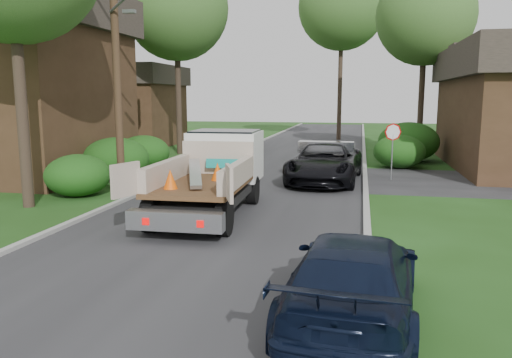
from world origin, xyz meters
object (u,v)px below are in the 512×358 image
at_px(stop_sign, 393,139).
at_px(tree_left_far, 176,8).
at_px(tree_right_far, 426,16).
at_px(flatbed_truck, 217,168).
at_px(tree_center_far, 342,6).
at_px(utility_pole, 116,55).
at_px(house_left_near, 6,82).
at_px(black_pickup, 325,163).
at_px(house_left_far, 127,104).
at_px(tree_left_back, 42,0).
at_px(navy_suv, 353,277).

height_order(stop_sign, tree_left_far, tree_left_far).
relative_size(tree_right_far, flatbed_truck, 1.75).
xyz_separation_m(tree_left_far, flatbed_truck, (6.86, -14.98, -7.64)).
height_order(tree_right_far, tree_center_far, tree_center_far).
bearing_deg(stop_sign, utility_pole, -159.38).
bearing_deg(house_left_near, tree_center_far, 58.67).
relative_size(tree_left_far, black_pickup, 2.04).
bearing_deg(tree_right_far, house_left_far, 174.56).
distance_m(tree_right_far, tree_left_back, 22.62).
height_order(utility_pole, tree_right_far, tree_right_far).
xyz_separation_m(tree_left_far, tree_left_back, (-6.50, -4.00, -0.00)).
bearing_deg(flatbed_truck, stop_sign, 48.46).
bearing_deg(stop_sign, tree_left_far, 147.79).
distance_m(tree_left_far, tree_left_back, 7.63).
bearing_deg(house_left_far, tree_left_back, -93.18).
bearing_deg(tree_center_far, stop_sign, -81.34).
bearing_deg(utility_pole, navy_suv, -48.25).
height_order(house_left_far, tree_center_far, tree_center_far).
distance_m(utility_pole, tree_left_far, 12.77).
bearing_deg(navy_suv, tree_left_far, -58.75).
xyz_separation_m(tree_center_far, navy_suv, (1.80, -35.42, -10.27)).
bearing_deg(tree_left_far, tree_center_far, 53.84).
xyz_separation_m(tree_right_far, tree_left_back, (-21.50, -7.00, 0.50)).
height_order(tree_center_far, flatbed_truck, tree_center_far).
distance_m(utility_pole, flatbed_truck, 6.85).
xyz_separation_m(tree_left_far, tree_right_far, (15.00, 3.00, -0.50)).
bearing_deg(utility_pole, black_pickup, 20.53).
distance_m(house_left_near, tree_left_far, 11.93).
bearing_deg(utility_pole, stop_sign, 20.62).
relative_size(house_left_near, tree_left_far, 0.80).
relative_size(utility_pole, black_pickup, 1.67).
bearing_deg(navy_suv, utility_pole, -43.76).
distance_m(utility_pole, tree_left_back, 12.30).
height_order(tree_right_far, flatbed_truck, tree_right_far).
height_order(tree_right_far, black_pickup, tree_right_far).
bearing_deg(tree_center_far, house_left_near, -121.33).
height_order(black_pickup, navy_suv, black_pickup).
bearing_deg(house_left_far, utility_pole, -64.77).
distance_m(stop_sign, black_pickup, 3.14).
bearing_deg(house_left_near, stop_sign, 6.63).
relative_size(utility_pole, house_left_far, 1.32).
bearing_deg(tree_left_back, house_left_near, -71.57).
height_order(house_left_near, black_pickup, house_left_near).
distance_m(house_left_near, tree_center_far, 27.75).
xyz_separation_m(house_left_near, tree_left_back, (-2.00, 6.00, 4.70)).
distance_m(tree_center_far, flatbed_truck, 29.72).
xyz_separation_m(tree_right_far, tree_center_far, (-5.50, 10.00, 2.50)).
height_order(tree_left_back, navy_suv, tree_left_back).
bearing_deg(black_pickup, tree_left_far, 141.02).
distance_m(house_left_near, tree_left_back, 7.88).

